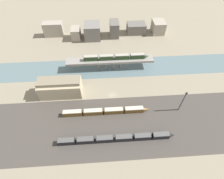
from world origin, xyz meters
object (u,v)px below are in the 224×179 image
at_px(train_yard_near, 116,138).
at_px(signal_tower, 182,102).
at_px(train_on_bridge, 116,57).
at_px(train_yard_mid, 106,111).
at_px(warehouse_building, 60,87).

relative_size(train_yard_near, signal_tower, 3.85).
xyz_separation_m(train_on_bridge, train_yard_mid, (-9.76, -42.39, -8.63)).
bearing_deg(train_yard_mid, warehouse_building, 148.35).
relative_size(train_yard_mid, signal_tower, 3.19).
distance_m(train_yard_mid, warehouse_building, 35.05).
bearing_deg(train_yard_mid, train_on_bridge, 77.04).
bearing_deg(train_yard_near, train_on_bridge, 85.62).
bearing_deg(train_yard_mid, train_yard_near, -74.62).
bearing_deg(warehouse_building, train_on_bridge, 31.53).
bearing_deg(signal_tower, train_yard_mid, 179.32).
xyz_separation_m(train_yard_near, train_yard_mid, (-5.09, 18.51, 0.00)).
relative_size(train_on_bridge, train_yard_mid, 0.90).
bearing_deg(warehouse_building, train_yard_mid, -31.65).
height_order(train_on_bridge, signal_tower, signal_tower).
distance_m(train_yard_near, train_yard_mid, 19.20).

